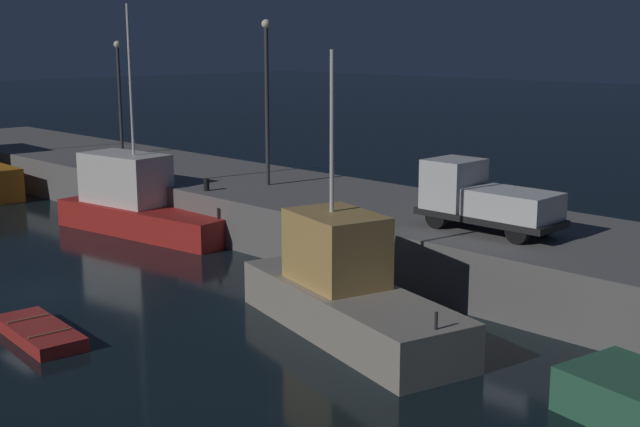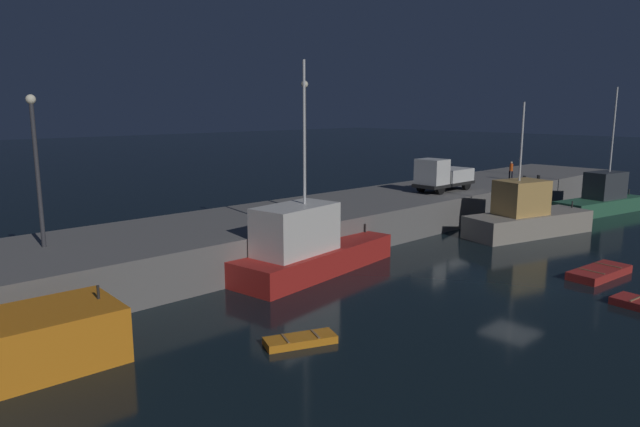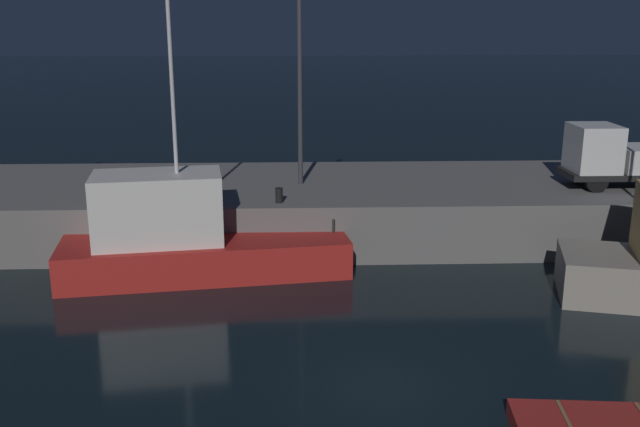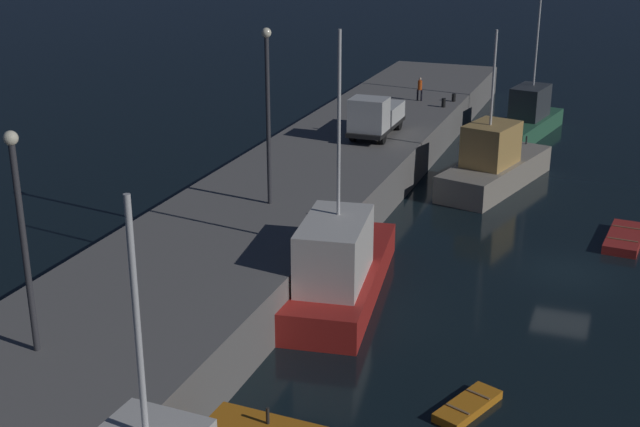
{
  "view_description": "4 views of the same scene",
  "coord_description": "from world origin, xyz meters",
  "px_view_note": "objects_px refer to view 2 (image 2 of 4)",
  "views": [
    {
      "loc": [
        28.98,
        -13.92,
        9.39
      ],
      "look_at": [
        2.57,
        12.48,
        1.61
      ],
      "focal_mm": 47.07,
      "sensor_mm": 36.0,
      "label": 1
    },
    {
      "loc": [
        -25.6,
        -13.16,
        8.71
      ],
      "look_at": [
        -0.47,
        13.58,
        1.85
      ],
      "focal_mm": 31.9,
      "sensor_mm": 36.0,
      "label": 2
    },
    {
      "loc": [
        -2.23,
        -16.37,
        9.12
      ],
      "look_at": [
        -1.24,
        11.03,
        1.59
      ],
      "focal_mm": 40.37,
      "sensor_mm": 36.0,
      "label": 3
    },
    {
      "loc": [
        -36.42,
        -1.91,
        15.32
      ],
      "look_at": [
        -1.65,
        11.0,
        1.95
      ],
      "focal_mm": 48.14,
      "sensor_mm": 36.0,
      "label": 4
    }
  ],
  "objects_px": {
    "utility_truck": "(442,176)",
    "rowboat_white_mid": "(300,340)",
    "fishing_boat_orange": "(526,216)",
    "bollard_central": "(330,214)",
    "lamp_post_west": "(36,158)",
    "dockworker": "(511,169)",
    "fishing_trawler_red": "(308,248)",
    "bollard_east": "(524,180)",
    "fishing_boat_white": "(602,198)",
    "lamp_post_east": "(305,136)",
    "bollard_west": "(538,178)",
    "dinghy_orange_near": "(599,272)"
  },
  "relations": [
    {
      "from": "utility_truck",
      "to": "rowboat_white_mid",
      "type": "bearing_deg",
      "value": -156.42
    },
    {
      "from": "fishing_boat_orange",
      "to": "bollard_central",
      "type": "distance_m",
      "value": 14.9
    },
    {
      "from": "rowboat_white_mid",
      "to": "lamp_post_west",
      "type": "height_order",
      "value": "lamp_post_west"
    },
    {
      "from": "lamp_post_west",
      "to": "dockworker",
      "type": "bearing_deg",
      "value": -3.34
    },
    {
      "from": "fishing_trawler_red",
      "to": "bollard_east",
      "type": "relative_size",
      "value": 17.8
    },
    {
      "from": "fishing_trawler_red",
      "to": "fishing_boat_white",
      "type": "distance_m",
      "value": 30.17
    },
    {
      "from": "bollard_central",
      "to": "dockworker",
      "type": "bearing_deg",
      "value": 4.85
    },
    {
      "from": "utility_truck",
      "to": "bollard_east",
      "type": "relative_size",
      "value": 8.96
    },
    {
      "from": "utility_truck",
      "to": "lamp_post_east",
      "type": "bearing_deg",
      "value": 175.61
    },
    {
      "from": "rowboat_white_mid",
      "to": "dockworker",
      "type": "bearing_deg",
      "value": 16.74
    },
    {
      "from": "dockworker",
      "to": "bollard_west",
      "type": "bearing_deg",
      "value": -75.17
    },
    {
      "from": "fishing_boat_orange",
      "to": "bollard_east",
      "type": "xyz_separation_m",
      "value": [
        9.49,
        5.12,
        1.25
      ]
    },
    {
      "from": "lamp_post_west",
      "to": "lamp_post_east",
      "type": "height_order",
      "value": "lamp_post_east"
    },
    {
      "from": "dinghy_orange_near",
      "to": "bollard_west",
      "type": "distance_m",
      "value": 21.9
    },
    {
      "from": "fishing_boat_white",
      "to": "bollard_east",
      "type": "height_order",
      "value": "fishing_boat_white"
    },
    {
      "from": "lamp_post_west",
      "to": "fishing_boat_orange",
      "type": "bearing_deg",
      "value": -18.42
    },
    {
      "from": "fishing_boat_orange",
      "to": "bollard_central",
      "type": "xyz_separation_m",
      "value": [
        -13.96,
        5.06,
        1.23
      ]
    },
    {
      "from": "dockworker",
      "to": "rowboat_white_mid",
      "type": "bearing_deg",
      "value": -163.26
    },
    {
      "from": "fishing_boat_orange",
      "to": "rowboat_white_mid",
      "type": "xyz_separation_m",
      "value": [
        -23.58,
        -3.2,
        -1.18
      ]
    },
    {
      "from": "bollard_central",
      "to": "bollard_east",
      "type": "bearing_deg",
      "value": 0.14
    },
    {
      "from": "fishing_boat_white",
      "to": "bollard_east",
      "type": "bearing_deg",
      "value": 121.38
    },
    {
      "from": "dockworker",
      "to": "lamp_post_west",
      "type": "bearing_deg",
      "value": 176.66
    },
    {
      "from": "fishing_boat_orange",
      "to": "rowboat_white_mid",
      "type": "relative_size",
      "value": 3.53
    },
    {
      "from": "lamp_post_west",
      "to": "bollard_west",
      "type": "height_order",
      "value": "lamp_post_west"
    },
    {
      "from": "utility_truck",
      "to": "bollard_east",
      "type": "distance_m",
      "value": 9.49
    },
    {
      "from": "bollard_west",
      "to": "lamp_post_west",
      "type": "bearing_deg",
      "value": 173.41
    },
    {
      "from": "fishing_boat_white",
      "to": "bollard_central",
      "type": "height_order",
      "value": "fishing_boat_white"
    },
    {
      "from": "rowboat_white_mid",
      "to": "bollard_west",
      "type": "relative_size",
      "value": 5.15
    },
    {
      "from": "lamp_post_west",
      "to": "utility_truck",
      "type": "xyz_separation_m",
      "value": [
        28.72,
        -2.26,
        -2.92
      ]
    },
    {
      "from": "bollard_central",
      "to": "fishing_boat_orange",
      "type": "bearing_deg",
      "value": -19.95
    },
    {
      "from": "fishing_boat_white",
      "to": "rowboat_white_mid",
      "type": "height_order",
      "value": "fishing_boat_white"
    },
    {
      "from": "lamp_post_east",
      "to": "bollard_central",
      "type": "xyz_separation_m",
      "value": [
        -0.85,
        -3.18,
        -4.41
      ]
    },
    {
      "from": "fishing_trawler_red",
      "to": "bollard_west",
      "type": "bearing_deg",
      "value": 2.89
    },
    {
      "from": "lamp_post_west",
      "to": "dockworker",
      "type": "relative_size",
      "value": 4.25
    },
    {
      "from": "lamp_post_west",
      "to": "fishing_trawler_red",
      "type": "bearing_deg",
      "value": -28.46
    },
    {
      "from": "rowboat_white_mid",
      "to": "lamp_post_east",
      "type": "bearing_deg",
      "value": 47.54
    },
    {
      "from": "fishing_boat_orange",
      "to": "dinghy_orange_near",
      "type": "xyz_separation_m",
      "value": [
        -6.44,
        -7.43,
        -1.12
      ]
    },
    {
      "from": "fishing_boat_orange",
      "to": "dockworker",
      "type": "distance_m",
      "value": 13.21
    },
    {
      "from": "fishing_boat_orange",
      "to": "dockworker",
      "type": "xyz_separation_m",
      "value": [
        10.93,
        7.17,
        1.88
      ]
    },
    {
      "from": "fishing_boat_orange",
      "to": "bollard_west",
      "type": "relative_size",
      "value": 18.2
    },
    {
      "from": "dockworker",
      "to": "fishing_boat_white",
      "type": "bearing_deg",
      "value": -76.23
    },
    {
      "from": "dinghy_orange_near",
      "to": "bollard_east",
      "type": "height_order",
      "value": "bollard_east"
    },
    {
      "from": "bollard_central",
      "to": "bollard_west",
      "type": "bearing_deg",
      "value": -0.48
    },
    {
      "from": "fishing_boat_white",
      "to": "bollard_west",
      "type": "bearing_deg",
      "value": 103.28
    },
    {
      "from": "dinghy_orange_near",
      "to": "lamp_post_west",
      "type": "bearing_deg",
      "value": 142.46
    },
    {
      "from": "bollard_west",
      "to": "bollard_central",
      "type": "height_order",
      "value": "bollard_central"
    },
    {
      "from": "fishing_trawler_red",
      "to": "bollard_central",
      "type": "relative_size",
      "value": 19.22
    },
    {
      "from": "lamp_post_east",
      "to": "bollard_west",
      "type": "height_order",
      "value": "lamp_post_east"
    },
    {
      "from": "bollard_west",
      "to": "lamp_post_east",
      "type": "bearing_deg",
      "value": 172.16
    },
    {
      "from": "dinghy_orange_near",
      "to": "rowboat_white_mid",
      "type": "relative_size",
      "value": 1.47
    }
  ]
}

